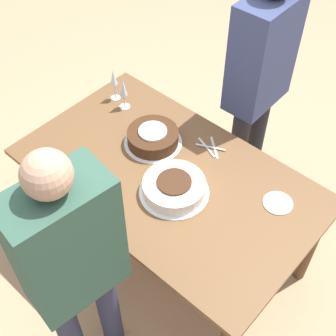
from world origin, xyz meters
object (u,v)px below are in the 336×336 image
object	(u,v)px
person_cutting	(260,74)
wine_glass_near	(114,79)
cake_front_chocolate	(153,137)
person_watching	(73,262)
wine_glass_far	(123,89)
cake_center_white	(174,187)

from	to	relation	value
person_cutting	wine_glass_near	bearing A→B (deg)	-54.32
cake_front_chocolate	person_watching	size ratio (longest dim) A/B	0.21
wine_glass_near	person_watching	size ratio (longest dim) A/B	0.14
cake_front_chocolate	wine_glass_far	size ratio (longest dim) A/B	1.54
cake_center_white	wine_glass_near	size ratio (longest dim) A/B	1.71
cake_front_chocolate	wine_glass_far	world-z (taller)	wine_glass_far
cake_front_chocolate	wine_glass_near	world-z (taller)	wine_glass_near
cake_center_white	person_watching	xyz separation A→B (m)	(-0.05, 0.67, 0.17)
person_cutting	person_watching	distance (m)	1.50
wine_glass_far	person_cutting	world-z (taller)	person_cutting
wine_glass_near	wine_glass_far	distance (m)	0.10
wine_glass_near	person_watching	world-z (taller)	person_watching
cake_center_white	person_cutting	xyz separation A→B (m)	(0.08, -0.82, 0.20)
cake_front_chocolate	wine_glass_near	distance (m)	0.47
cake_center_white	person_watching	bearing A→B (deg)	93.91
person_cutting	cake_front_chocolate	bearing A→B (deg)	-21.75
wine_glass_near	person_cutting	size ratio (longest dim) A/B	0.13
cake_center_white	person_cutting	distance (m)	0.85
cake_center_white	person_cutting	bearing A→B (deg)	-84.35
cake_center_white	cake_front_chocolate	size ratio (longest dim) A/B	1.11
wine_glass_near	wine_glass_far	size ratio (longest dim) A/B	1.00
cake_center_white	wine_glass_near	world-z (taller)	wine_glass_near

